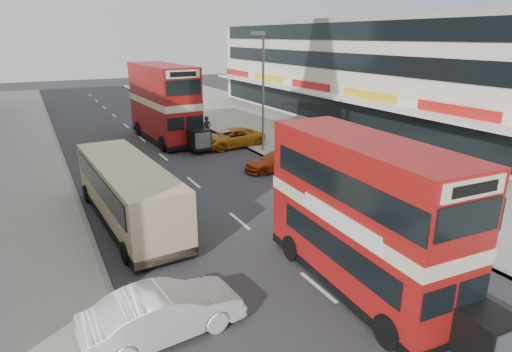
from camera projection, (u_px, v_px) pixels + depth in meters
ground at (359, 321)px, 12.49m from camera, size 160.00×160.00×0.00m
road_surface at (163, 157)px, 29.35m from camera, size 12.00×90.00×0.01m
pavement_right at (310, 138)px, 34.61m from camera, size 12.00×90.00×0.15m
kerb_left at (66, 168)px, 26.64m from camera, size 0.20×90.00×0.16m
kerb_right at (244, 146)px, 32.01m from camera, size 0.20×90.00×0.16m
commercial_row at (374, 73)px, 38.37m from camera, size 9.90×46.20×9.30m
street_lamp at (262, 83)px, 29.06m from camera, size 1.00×0.20×8.12m
bus_main at (363, 215)px, 13.53m from camera, size 2.75×8.75×4.76m
bus_second at (164, 103)px, 33.17m from camera, size 3.26×10.22×5.60m
coach at (128, 191)px, 18.70m from camera, size 2.94×9.53×2.49m
car_left_front at (164, 313)px, 11.71m from camera, size 4.48×1.90×1.44m
car_right_a at (277, 161)px, 26.29m from camera, size 4.13×1.92×1.17m
car_right_b at (231, 138)px, 31.78m from camera, size 5.08×2.60×1.37m
car_right_c at (166, 111)px, 43.28m from camera, size 3.80×1.90×1.24m
pedestrian_near at (304, 144)px, 28.83m from camera, size 0.71×0.70×1.61m
cyclist at (208, 135)px, 32.33m from camera, size 0.68×1.57×2.18m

